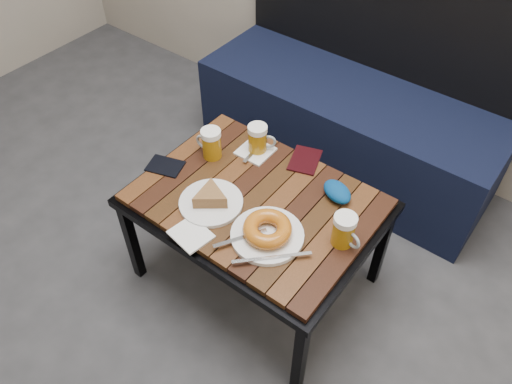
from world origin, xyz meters
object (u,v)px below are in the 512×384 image
Objects in this scene: bench at (350,119)px; passport_burgundy at (305,160)px; beer_mug_centre at (258,139)px; cafe_table at (256,206)px; beer_mug_left at (211,143)px; beer_mug_right at (344,230)px; passport_navy at (165,166)px; plate_pie at (211,199)px; plate_bagel at (267,232)px; knit_pouch at (337,192)px.

bench reaches higher than passport_burgundy.
cafe_table is at bearing -87.78° from beer_mug_centre.
beer_mug_left is 1.02× the size of beer_mug_centre.
beer_mug_centre is at bearing 173.52° from beer_mug_right.
plate_pie is at bearing 63.19° from passport_navy.
beer_mug_centre is at bearing -138.48° from beer_mug_left.
beer_mug_left is 0.44m from plate_bagel.
beer_mug_left is at bearing -170.95° from beer_mug_right.
bench is 0.68m from beer_mug_centre.
beer_mug_centre is 0.83× the size of passport_burgundy.
knit_pouch is (0.58, 0.25, 0.02)m from passport_navy.
cafe_table is 0.35m from beer_mug_right.
bench is 0.82m from beer_mug_left.
passport_navy is at bearing -157.64° from passport_burgundy.
plate_pie reaches higher than passport_navy.
beer_mug_right is at bearing -54.66° from beer_mug_centre.
beer_mug_right reaches higher than passport_burgundy.
beer_mug_right reaches higher than plate_bagel.
beer_mug_centre reaches higher than passport_navy.
beer_mug_right is (0.60, -0.06, -0.00)m from beer_mug_left.
beer_mug_centre is 0.92× the size of passport_navy.
passport_burgundy is (0.13, 0.38, -0.02)m from plate_pie.
plate_bagel is (0.24, 0.00, 0.00)m from plate_pie.
passport_navy reaches higher than cafe_table.
bench is at bearing 102.24° from plate_bagel.
plate_bagel is at bearing 150.37° from beer_mug_left.
beer_mug_centre is 0.54× the size of plate_pie.
plate_pie is (-0.10, -0.12, 0.07)m from cafe_table.
plate_pie is 1.54× the size of passport_burgundy.
plate_pie is (-0.03, -0.94, 0.22)m from bench.
cafe_table is 7.16× the size of beer_mug_centre.
passport_navy is (-0.49, 0.04, -0.02)m from plate_bagel.
plate_bagel is at bearing -77.76° from bench.
beer_mug_centre is at bearing -178.69° from passport_burgundy.
beer_mug_left reaches higher than beer_mug_right.
bench is 0.61m from passport_burgundy.
bench is 0.75m from knit_pouch.
passport_navy is at bearing -156.66° from knit_pouch.
knit_pouch reaches higher than passport_navy.
cafe_table is 7.04× the size of beer_mug_left.
beer_mug_centre is at bearing 96.80° from plate_pie.
plate_pie is 1.72× the size of passport_navy.
plate_bagel reaches higher than cafe_table.
plate_pie is 1.86× the size of knit_pouch.
bench reaches higher than plate_pie.
passport_navy is at bearing -161.63° from beer_mug_centre.
plate_bagel is 0.30m from knit_pouch.
passport_burgundy is at bearing 105.33° from plate_bagel.
beer_mug_left reaches higher than knit_pouch.
beer_mug_right is 0.46m from plate_pie.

